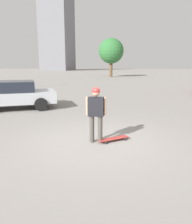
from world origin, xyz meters
The scene contains 6 objects.
ground_plane centered at (0.00, 0.00, 0.00)m, with size 220.00×220.00×0.00m, color gray.
person centered at (0.00, 0.00, 0.94)m, with size 0.57×0.22×1.58m.
skateboard centered at (-0.49, -0.18, 0.07)m, with size 0.90×0.74×0.08m.
car_parked_near centered at (4.73, -4.24, 0.71)m, with size 4.44×3.45×1.38m.
building_block_distant centered at (26.54, -79.92, 19.74)m, with size 9.98×15.71×39.49m.
tree_distant centered at (2.25, -34.22, 4.52)m, with size 4.43×4.43×6.77m.
Camera 1 is at (-0.85, 5.85, 2.17)m, focal length 35.00 mm.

